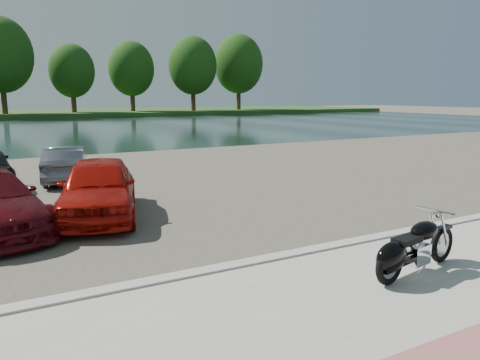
% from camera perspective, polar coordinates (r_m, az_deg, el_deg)
% --- Properties ---
extents(ground, '(200.00, 200.00, 0.00)m').
position_cam_1_polar(ground, '(8.38, 19.58, -12.19)').
color(ground, '#595447').
rests_on(ground, ground).
extents(promenade, '(60.00, 6.00, 0.10)m').
position_cam_1_polar(promenade, '(7.80, 25.24, -13.93)').
color(promenade, '#A09D97').
rests_on(promenade, ground).
extents(kerb, '(60.00, 0.30, 0.14)m').
position_cam_1_polar(kerb, '(9.70, 10.69, -8.22)').
color(kerb, '#A09D97').
rests_on(kerb, ground).
extents(parking_lot, '(60.00, 18.00, 0.04)m').
position_cam_1_polar(parking_lot, '(17.38, -8.49, -0.05)').
color(parking_lot, '#454137').
rests_on(parking_lot, ground).
extents(river, '(120.00, 40.00, 0.00)m').
position_cam_1_polar(river, '(45.54, -21.45, 5.72)').
color(river, '#172A26').
rests_on(river, ground).
extents(far_bank, '(120.00, 24.00, 0.60)m').
position_cam_1_polar(far_bank, '(77.32, -24.69, 7.34)').
color(far_bank, '#284D1B').
rests_on(far_bank, ground).
extents(far_trees, '(70.25, 10.68, 12.52)m').
position_cam_1_polar(far_trees, '(71.71, -21.17, 13.18)').
color(far_trees, '#3D2A16').
rests_on(far_trees, far_bank).
extents(motorcycle, '(2.31, 0.83, 1.05)m').
position_cam_1_polar(motorcycle, '(8.46, 20.05, -7.97)').
color(motorcycle, black).
rests_on(motorcycle, promenade).
extents(car_4, '(2.98, 4.82, 1.53)m').
position_cam_1_polar(car_4, '(12.40, -16.88, -0.89)').
color(car_4, '#A7120B').
rests_on(car_4, parking_lot).
extents(car_9, '(2.11, 4.05, 1.27)m').
position_cam_1_polar(car_9, '(18.06, -20.54, 1.90)').
color(car_9, '#575C68').
rests_on(car_9, parking_lot).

